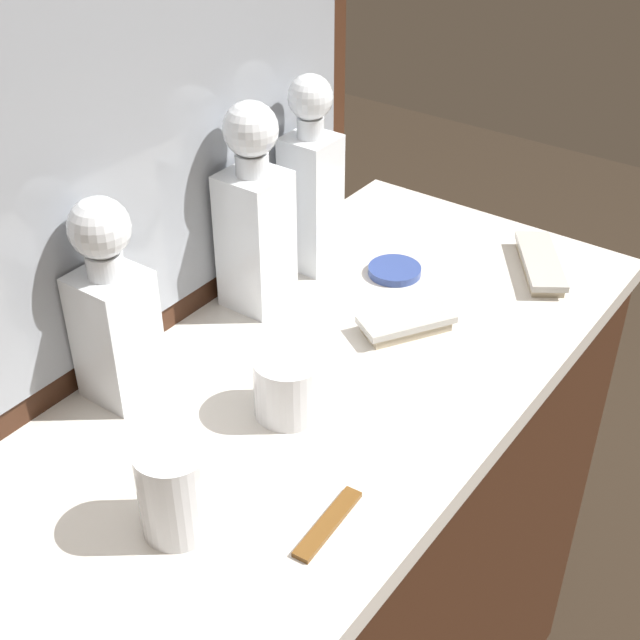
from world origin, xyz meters
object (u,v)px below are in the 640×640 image
crystal_decanter_far_left (311,193)px  tortoiseshell_comb (328,523)px  silver_brush_far_left (540,264)px  porcelain_dish (395,270)px  crystal_decanter_far_right (255,227)px  crystal_tumbler_rear (176,492)px  crystal_tumbler_front (289,388)px  crystal_decanter_right (114,320)px  silver_brush_left (406,323)px

crystal_decanter_far_left → tortoiseshell_comb: 0.56m
silver_brush_far_left → porcelain_dish: 0.23m
crystal_decanter_far_right → crystal_tumbler_rear: size_ratio=2.83×
crystal_decanter_far_left → silver_brush_far_left: 0.37m
crystal_decanter_far_right → silver_brush_far_left: crystal_decanter_far_right is taller
porcelain_dish → crystal_tumbler_front: bearing=-169.4°
crystal_decanter_far_right → crystal_tumbler_front: (-0.17, -0.19, -0.09)m
silver_brush_far_left → tortoiseshell_comb: 0.62m
crystal_decanter_right → crystal_tumbler_front: (0.09, -0.20, -0.07)m
crystal_tumbler_rear → silver_brush_left: crystal_tumbler_rear is taller
crystal_tumbler_front → porcelain_dish: size_ratio=1.06×
silver_brush_far_left → silver_brush_left: same height
crystal_decanter_right → silver_brush_far_left: (0.58, -0.31, -0.10)m
crystal_decanter_far_left → silver_brush_left: crystal_decanter_far_left is taller
silver_brush_left → porcelain_dish: 0.15m
tortoiseshell_comb → crystal_tumbler_front: bearing=49.8°
crystal_decanter_far_right → silver_brush_far_left: size_ratio=1.79×
crystal_tumbler_front → crystal_tumbler_rear: crystal_tumbler_rear is taller
crystal_tumbler_front → crystal_tumbler_rear: 0.22m
crystal_decanter_far_right → crystal_decanter_right: crystal_decanter_far_right is taller
silver_brush_far_left → tortoiseshell_comb: silver_brush_far_left is taller
crystal_decanter_far_right → crystal_decanter_far_left: crystal_decanter_far_right is taller
crystal_decanter_far_right → silver_brush_far_left: (0.32, -0.30, -0.11)m
silver_brush_left → crystal_decanter_far_left: bearing=71.7°
silver_brush_far_left → silver_brush_left: 0.27m
crystal_decanter_far_right → silver_brush_left: size_ratio=2.15×
crystal_decanter_far_right → porcelain_dish: (0.18, -0.12, -0.12)m
crystal_decanter_far_right → tortoiseshell_comb: 0.47m
crystal_decanter_far_left → porcelain_dish: bearing=-68.3°
silver_brush_far_left → crystal_decanter_far_left: bearing=121.9°
crystal_tumbler_rear → porcelain_dish: size_ratio=1.32×
crystal_decanter_far_left → tortoiseshell_comb: crystal_decanter_far_left is taller
crystal_decanter_far_right → crystal_decanter_right: bearing=178.6°
silver_brush_far_left → porcelain_dish: silver_brush_far_left is taller
crystal_tumbler_rear → silver_brush_left: (0.45, -0.01, -0.04)m
crystal_decanter_right → crystal_tumbler_front: crystal_decanter_right is taller
crystal_decanter_right → tortoiseshell_comb: bearing=-95.7°
crystal_decanter_right → porcelain_dish: size_ratio=3.32×
crystal_decanter_far_right → silver_brush_left: (0.06, -0.22, -0.11)m
crystal_tumbler_rear → porcelain_dish: (0.57, 0.09, -0.04)m
crystal_tumbler_front → silver_brush_left: (0.23, -0.03, -0.02)m
silver_brush_left → tortoiseshell_comb: bearing=-161.4°
silver_brush_left → crystal_tumbler_rear: bearing=179.0°
crystal_decanter_right → crystal_tumbler_rear: crystal_decanter_right is taller
silver_brush_left → tortoiseshell_comb: size_ratio=1.25×
crystal_decanter_far_right → silver_brush_far_left: bearing=-43.1°
silver_brush_left → porcelain_dish: size_ratio=1.73×
crystal_decanter_far_right → tortoiseshell_comb: size_ratio=2.69×
crystal_decanter_right → crystal_decanter_far_left: size_ratio=0.90×
crystal_decanter_far_right → crystal_decanter_right: 0.26m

